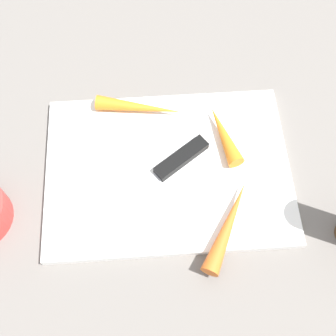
{
  "coord_description": "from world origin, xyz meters",
  "views": [
    {
      "loc": [
        0.02,
        0.29,
        0.6
      ],
      "look_at": [
        0.0,
        0.0,
        0.01
      ],
      "focal_mm": 47.55,
      "sensor_mm": 36.0,
      "label": 1
    }
  ],
  "objects_px": {
    "cutting_board": "(168,170)",
    "carrot_shortest": "(224,135)",
    "carrot_longest": "(228,225)",
    "carrot_medium": "(139,107)",
    "knife": "(174,163)"
  },
  "relations": [
    {
      "from": "carrot_shortest",
      "to": "cutting_board",
      "type": "bearing_deg",
      "value": 102.27
    },
    {
      "from": "cutting_board",
      "to": "carrot_shortest",
      "type": "xyz_separation_m",
      "value": [
        -0.09,
        -0.04,
        0.02
      ]
    },
    {
      "from": "carrot_shortest",
      "to": "carrot_medium",
      "type": "bearing_deg",
      "value": 50.21
    },
    {
      "from": "carrot_medium",
      "to": "cutting_board",
      "type": "bearing_deg",
      "value": -58.08
    },
    {
      "from": "knife",
      "to": "carrot_medium",
      "type": "xyz_separation_m",
      "value": [
        0.05,
        -0.1,
        0.01
      ]
    },
    {
      "from": "carrot_longest",
      "to": "carrot_shortest",
      "type": "bearing_deg",
      "value": 23.01
    },
    {
      "from": "carrot_longest",
      "to": "carrot_medium",
      "type": "bearing_deg",
      "value": 57.01
    },
    {
      "from": "cutting_board",
      "to": "carrot_shortest",
      "type": "distance_m",
      "value": 0.1
    },
    {
      "from": "cutting_board",
      "to": "carrot_medium",
      "type": "distance_m",
      "value": 0.11
    },
    {
      "from": "cutting_board",
      "to": "carrot_longest",
      "type": "height_order",
      "value": "carrot_longest"
    },
    {
      "from": "carrot_longest",
      "to": "knife",
      "type": "bearing_deg",
      "value": 60.13
    },
    {
      "from": "carrot_medium",
      "to": "knife",
      "type": "bearing_deg",
      "value": -52.41
    },
    {
      "from": "carrot_shortest",
      "to": "carrot_longest",
      "type": "relative_size",
      "value": 0.73
    },
    {
      "from": "carrot_shortest",
      "to": "carrot_longest",
      "type": "distance_m",
      "value": 0.14
    },
    {
      "from": "carrot_medium",
      "to": "carrot_longest",
      "type": "distance_m",
      "value": 0.23
    }
  ]
}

